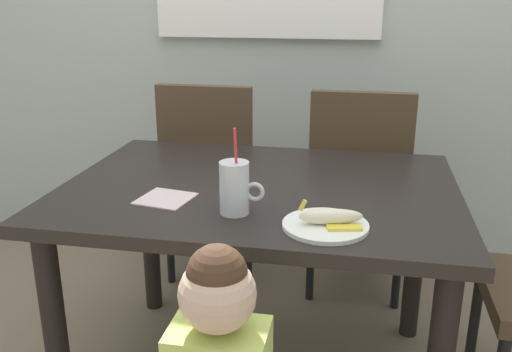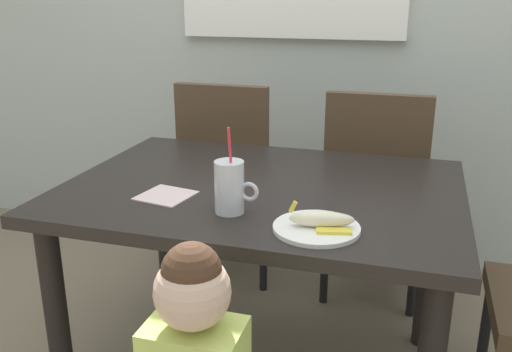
{
  "view_description": "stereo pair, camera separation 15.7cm",
  "coord_description": "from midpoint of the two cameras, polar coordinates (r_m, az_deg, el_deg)",
  "views": [
    {
      "loc": [
        0.31,
        -1.67,
        1.34
      ],
      "look_at": [
        0.01,
        -0.09,
        0.8
      ],
      "focal_mm": 38.98,
      "sensor_mm": 36.0,
      "label": 1
    },
    {
      "loc": [
        0.47,
        -1.63,
        1.34
      ],
      "look_at": [
        0.01,
        -0.09,
        0.8
      ],
      "focal_mm": 38.98,
      "sensor_mm": 36.0,
      "label": 2
    }
  ],
  "objects": [
    {
      "name": "dining_table",
      "position": [
        1.84,
        -2.08,
        -4.01
      ],
      "size": [
        1.26,
        0.93,
        0.74
      ],
      "color": "black",
      "rests_on": "ground"
    },
    {
      "name": "dining_chair_left",
      "position": [
        2.6,
        -6.19,
        0.47
      ],
      "size": [
        0.44,
        0.44,
        0.96
      ],
      "rotation": [
        0.0,
        0.0,
        3.14
      ],
      "color": "#4C3826",
      "rests_on": "ground"
    },
    {
      "name": "dining_chair_right",
      "position": [
        2.47,
        8.69,
        -0.65
      ],
      "size": [
        0.44,
        0.44,
        0.96
      ],
      "rotation": [
        0.0,
        0.0,
        3.14
      ],
      "color": "#4C3826",
      "rests_on": "ground"
    },
    {
      "name": "milk_cup",
      "position": [
        1.55,
        -5.08,
        -1.56
      ],
      "size": [
        0.13,
        0.08,
        0.25
      ],
      "color": "silver",
      "rests_on": "dining_table"
    },
    {
      "name": "snack_plate",
      "position": [
        1.48,
        4.12,
        -5.15
      ],
      "size": [
        0.23,
        0.23,
        0.01
      ],
      "primitive_type": "cylinder",
      "color": "white",
      "rests_on": "dining_table"
    },
    {
      "name": "peeled_banana",
      "position": [
        1.46,
        4.74,
        -4.29
      ],
      "size": [
        0.18,
        0.12,
        0.07
      ],
      "rotation": [
        0.0,
        0.0,
        0.22
      ],
      "color": "#F4EAC6",
      "rests_on": "snack_plate"
    },
    {
      "name": "paper_napkin",
      "position": [
        1.71,
        -11.9,
        -2.34
      ],
      "size": [
        0.17,
        0.17,
        0.0
      ],
      "primitive_type": "cube",
      "rotation": [
        0.0,
        0.0,
        -0.18
      ],
      "color": "silver",
      "rests_on": "dining_table"
    }
  ]
}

